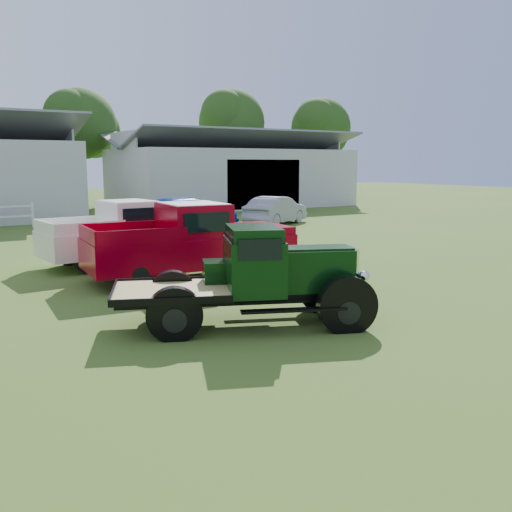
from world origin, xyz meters
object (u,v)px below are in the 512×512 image
vintage_flatbed (249,276)px  misc_car_blue (186,214)px  misc_car_grey (276,210)px  red_pickup (190,241)px  white_pickup (126,233)px

vintage_flatbed → misc_car_blue: size_ratio=0.96×
vintage_flatbed → misc_car_grey: vintage_flatbed is taller
red_pickup → misc_car_blue: 10.34m
misc_car_blue → misc_car_grey: size_ratio=1.16×
red_pickup → vintage_flatbed: bearing=-97.3°
red_pickup → white_pickup: 3.21m
red_pickup → white_pickup: bearing=106.4°
red_pickup → white_pickup: (-0.68, 3.14, -0.07)m
misc_car_blue → white_pickup: bearing=132.0°
red_pickup → misc_car_blue: red_pickup is taller
red_pickup → misc_car_blue: bearing=69.8°
misc_car_blue → misc_car_grey: 5.36m
red_pickup → misc_car_grey: red_pickup is taller
misc_car_grey → white_pickup: bearing=96.0°
vintage_flatbed → misc_car_blue: (5.17, 14.01, -0.10)m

